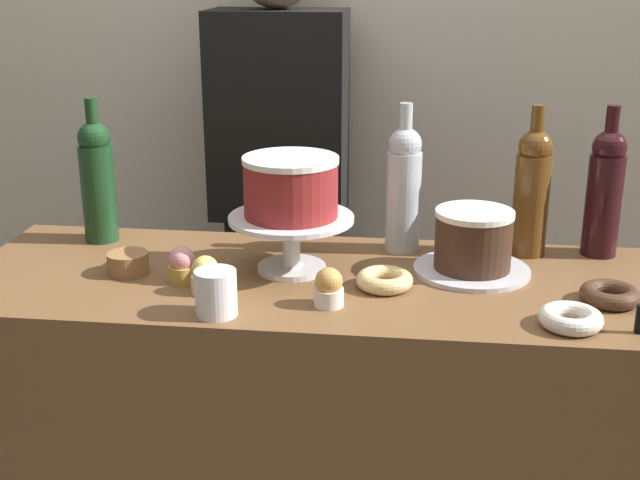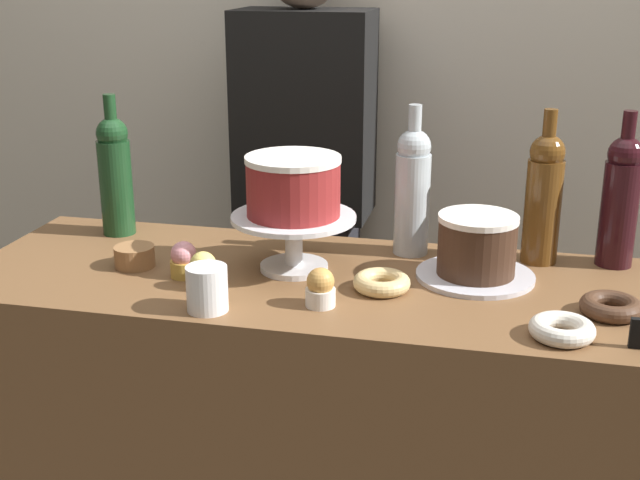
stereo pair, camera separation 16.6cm
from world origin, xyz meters
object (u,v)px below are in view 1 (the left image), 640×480
Objects in this scene: donut_chocolate at (610,295)px; coffee_cup_ceramic at (216,293)px; chocolate_round_cake at (473,239)px; wine_bottle_dark_red at (605,190)px; cupcake_strawberry at (182,265)px; donut_glazed at (385,280)px; wine_bottle_clear at (404,187)px; donut_sugar at (571,318)px; wine_bottle_amber at (532,190)px; cupcake_caramel at (329,288)px; white_layer_cake at (291,187)px; barista_figure at (281,217)px; cookie_stack at (128,263)px; cake_stand_pedestal at (291,233)px; cupcake_lemon at (205,275)px; wine_bottle_green at (97,179)px.

coffee_cup_ceramic reaches higher than donut_chocolate.
wine_bottle_dark_red reaches higher than chocolate_round_cake.
cupcake_strawberry is 0.87× the size of coffee_cup_ceramic.
wine_bottle_dark_red is 0.53m from donut_glazed.
wine_bottle_clear is 2.91× the size of donut_sugar.
wine_bottle_amber is 0.40m from donut_glazed.
donut_chocolate is at bearing 53.12° from donut_sugar.
wine_bottle_clear reaches higher than cupcake_caramel.
donut_chocolate is (-0.03, -0.28, -0.13)m from wine_bottle_dark_red.
white_layer_cake is 0.67m from barista_figure.
cookie_stack is at bearing -170.13° from white_layer_cake.
wine_bottle_clear is at bearing 129.11° from donut_sugar.
chocolate_round_cake is 0.20m from wine_bottle_amber.
wine_bottle_amber reaches higher than cupcake_caramel.
wine_bottle_dark_red is 3.83× the size of coffee_cup_ceramic.
coffee_cup_ceramic is (-0.20, -0.07, 0.01)m from cupcake_caramel.
cake_stand_pedestal is at bearing 9.87° from cookie_stack.
white_layer_cake reaches higher than coffee_cup_ceramic.
wine_bottle_amber is at bearing 115.12° from donut_chocolate.
barista_figure is (-0.77, 0.42, -0.22)m from wine_bottle_dark_red.
wine_bottle_amber is 2.91× the size of donut_glazed.
cupcake_lemon is (0.06, -0.05, 0.00)m from cupcake_strawberry.
cupcake_strawberry is (0.26, -0.23, -0.11)m from wine_bottle_green.
cake_stand_pedestal is at bearing 119.02° from cupcake_caramel.
barista_figure reaches higher than cupcake_caramel.
wine_bottle_dark_red reaches higher than cupcake_strawberry.
cupcake_lemon is at bearing -169.00° from donut_glazed.
cake_stand_pedestal reaches higher than donut_glazed.
wine_bottle_green is at bearing 138.27° from cupcake_lemon.
wine_bottle_clear is (0.22, 0.16, 0.06)m from cake_stand_pedestal.
white_layer_cake reaches higher than cake_stand_pedestal.
cupcake_lemon is (-0.64, -0.31, -0.11)m from wine_bottle_amber.
donut_glazed is at bearing -150.70° from wine_bottle_dark_red.
chocolate_round_cake is 0.21m from donut_glazed.
coffee_cup_ceramic is at bearing -54.97° from cupcake_strawberry.
chocolate_round_cake is 0.21m from wine_bottle_clear.
chocolate_round_cake is 0.49× the size of wine_bottle_green.
coffee_cup_ceramic is (-0.59, -0.41, -0.10)m from wine_bottle_amber.
donut_glazed is 0.34m from coffee_cup_ceramic.
wine_bottle_amber and wine_bottle_clear have the same top height.
cupcake_lemon is (-0.51, -0.17, -0.04)m from chocolate_round_cake.
donut_sugar is (0.53, -0.22, -0.07)m from cake_stand_pedestal.
cupcake_lemon is 0.76m from donut_chocolate.
cupcake_strawberry is at bearing -156.60° from white_layer_cake.
white_layer_cake is at bearing 157.67° from donut_sugar.
wine_bottle_amber is at bearing -174.34° from wine_bottle_dark_red.
donut_sugar is (0.67, -0.08, -0.02)m from cupcake_lemon.
cupcake_lemon is at bearing -141.01° from wine_bottle_clear.
coffee_cup_ceramic reaches higher than cupcake_caramel.
cupcake_strawberry and cupcake_lemon have the same top height.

